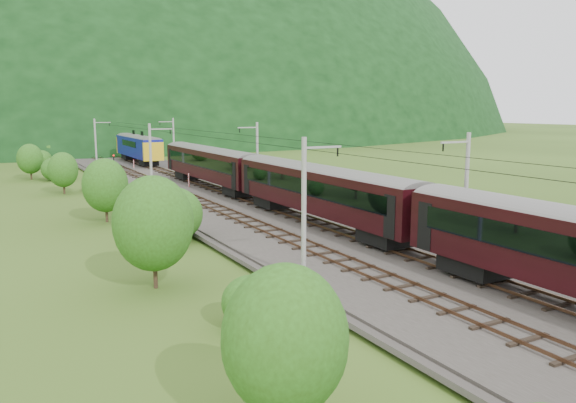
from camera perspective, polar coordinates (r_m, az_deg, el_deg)
ground at (r=35.66m, az=10.29°, el=-6.73°), size 600.00×600.00×0.00m
railbed at (r=43.58m, az=2.03°, el=-3.41°), size 14.00×220.00×0.30m
track_left at (r=42.39m, az=-0.77°, el=-3.47°), size 2.40×220.00×0.27m
track_right at (r=44.78m, az=4.68°, el=-2.80°), size 2.40×220.00×0.27m
catenary_left at (r=60.81m, az=-13.70°, el=4.13°), size 2.54×192.28×8.00m
catenary_right at (r=65.03m, az=-3.20°, el=4.71°), size 2.54×192.28×8.00m
overhead_wires at (r=42.58m, az=2.08°, el=5.75°), size 4.83×198.00×0.03m
mountain_main at (r=287.53m, az=-24.43°, el=6.64°), size 504.00×360.00×244.00m
train at (r=46.03m, az=3.22°, el=1.97°), size 3.31×133.03×5.77m
hazard_post_near at (r=94.27m, az=-15.40°, el=3.71°), size 0.15×0.15×1.37m
hazard_post_far at (r=70.16m, az=-10.04°, el=2.16°), size 0.18×0.18×1.66m
signal at (r=93.90m, az=-17.28°, el=3.99°), size 0.25×0.25×2.26m
vegetation_left at (r=41.13m, az=-15.09°, el=-1.10°), size 10.32×143.93×6.29m
vegetation_right at (r=51.09m, az=13.38°, el=-0.45°), size 6.32×104.33×3.18m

